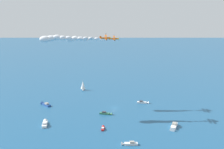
{
  "coord_description": "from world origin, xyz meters",
  "views": [
    {
      "loc": [
        104.4,
        125.35,
        53.86
      ],
      "look_at": [
        1.13,
        -0.86,
        21.92
      ],
      "focal_mm": 41.91,
      "sensor_mm": 36.0,
      "label": 1
    }
  ],
  "objects_px": {
    "sailboat_far_stbd": "(83,85)",
    "motorboat_trailing": "(106,113)",
    "motorboat_ahead": "(143,102)",
    "motorboat_offshore": "(174,127)",
    "wingwalker_lead": "(114,35)",
    "wingwalker_wingman": "(106,34)",
    "biplane_wingman": "(106,38)",
    "motorboat_near_centre": "(45,104)",
    "motorboat_inshore": "(129,144)",
    "motorboat_far_port": "(45,123)",
    "biplane_lead": "(114,38)",
    "motorboat_mid_cluster": "(103,128)"
  },
  "relations": [
    {
      "from": "sailboat_far_stbd",
      "to": "wingwalker_wingman",
      "type": "bearing_deg",
      "value": 71.1
    },
    {
      "from": "biplane_lead",
      "to": "wingwalker_wingman",
      "type": "height_order",
      "value": "wingwalker_wingman"
    },
    {
      "from": "motorboat_near_centre",
      "to": "biplane_wingman",
      "type": "distance_m",
      "value": 62.3
    },
    {
      "from": "motorboat_near_centre",
      "to": "wingwalker_wingman",
      "type": "xyz_separation_m",
      "value": [
        -23.11,
        36.62,
        47.06
      ]
    },
    {
      "from": "motorboat_near_centre",
      "to": "wingwalker_wingman",
      "type": "relative_size",
      "value": 5.3
    },
    {
      "from": "motorboat_mid_cluster",
      "to": "biplane_lead",
      "type": "height_order",
      "value": "biplane_lead"
    },
    {
      "from": "motorboat_inshore",
      "to": "motorboat_far_port",
      "type": "bearing_deg",
      "value": -67.75
    },
    {
      "from": "motorboat_near_centre",
      "to": "motorboat_ahead",
      "type": "distance_m",
      "value": 66.43
    },
    {
      "from": "motorboat_near_centre",
      "to": "biplane_lead",
      "type": "xyz_separation_m",
      "value": [
        -38.39,
        25.77,
        43.46
      ]
    },
    {
      "from": "sailboat_far_stbd",
      "to": "motorboat_trailing",
      "type": "distance_m",
      "value": 62.12
    },
    {
      "from": "biplane_lead",
      "to": "wingwalker_lead",
      "type": "xyz_separation_m",
      "value": [
        0.12,
        0.18,
        2.18
      ]
    },
    {
      "from": "motorboat_near_centre",
      "to": "motorboat_far_port",
      "type": "bearing_deg",
      "value": 64.44
    },
    {
      "from": "motorboat_near_centre",
      "to": "motorboat_ahead",
      "type": "relative_size",
      "value": 1.29
    },
    {
      "from": "motorboat_ahead",
      "to": "sailboat_far_stbd",
      "type": "bearing_deg",
      "value": -77.81
    },
    {
      "from": "motorboat_mid_cluster",
      "to": "sailboat_far_stbd",
      "type": "bearing_deg",
      "value": -115.94
    },
    {
      "from": "motorboat_near_centre",
      "to": "biplane_wingman",
      "type": "bearing_deg",
      "value": 122.51
    },
    {
      "from": "motorboat_trailing",
      "to": "biplane_wingman",
      "type": "xyz_separation_m",
      "value": [
        -2.47,
        -3.4,
        45.01
      ]
    },
    {
      "from": "motorboat_near_centre",
      "to": "motorboat_trailing",
      "type": "xyz_separation_m",
      "value": [
        -20.75,
        39.84,
        -0.13
      ]
    },
    {
      "from": "motorboat_near_centre",
      "to": "motorboat_ahead",
      "type": "xyz_separation_m",
      "value": [
        -54.24,
        38.35,
        -0.1
      ]
    },
    {
      "from": "motorboat_inshore",
      "to": "motorboat_trailing",
      "type": "height_order",
      "value": "motorboat_trailing"
    },
    {
      "from": "wingwalker_lead",
      "to": "wingwalker_wingman",
      "type": "height_order",
      "value": "wingwalker_wingman"
    },
    {
      "from": "motorboat_near_centre",
      "to": "motorboat_ahead",
      "type": "height_order",
      "value": "motorboat_near_centre"
    },
    {
      "from": "biplane_wingman",
      "to": "wingwalker_wingman",
      "type": "xyz_separation_m",
      "value": [
        0.12,
        0.18,
        2.18
      ]
    },
    {
      "from": "biplane_lead",
      "to": "motorboat_offshore",
      "type": "bearing_deg",
      "value": 86.37
    },
    {
      "from": "sailboat_far_stbd",
      "to": "biplane_wingman",
      "type": "bearing_deg",
      "value": 71.15
    },
    {
      "from": "wingwalker_lead",
      "to": "motorboat_far_port",
      "type": "bearing_deg",
      "value": 6.16
    },
    {
      "from": "motorboat_far_port",
      "to": "motorboat_trailing",
      "type": "bearing_deg",
      "value": 167.26
    },
    {
      "from": "motorboat_offshore",
      "to": "motorboat_ahead",
      "type": "relative_size",
      "value": 1.37
    },
    {
      "from": "motorboat_near_centre",
      "to": "motorboat_inshore",
      "type": "bearing_deg",
      "value": 92.74
    },
    {
      "from": "motorboat_mid_cluster",
      "to": "wingwalker_lead",
      "type": "bearing_deg",
      "value": -137.17
    },
    {
      "from": "biplane_lead",
      "to": "biplane_wingman",
      "type": "relative_size",
      "value": 1.0
    },
    {
      "from": "biplane_wingman",
      "to": "motorboat_trailing",
      "type": "bearing_deg",
      "value": 53.96
    },
    {
      "from": "motorboat_inshore",
      "to": "wingwalker_lead",
      "type": "relative_size",
      "value": 3.9
    },
    {
      "from": "biplane_lead",
      "to": "motorboat_inshore",
      "type": "bearing_deg",
      "value": 56.39
    },
    {
      "from": "motorboat_ahead",
      "to": "biplane_lead",
      "type": "height_order",
      "value": "biplane_lead"
    },
    {
      "from": "motorboat_near_centre",
      "to": "motorboat_inshore",
      "type": "relative_size",
      "value": 1.36
    },
    {
      "from": "motorboat_ahead",
      "to": "biplane_wingman",
      "type": "relative_size",
      "value": 1.07
    },
    {
      "from": "motorboat_inshore",
      "to": "wingwalker_wingman",
      "type": "bearing_deg",
      "value": -115.13
    },
    {
      "from": "sailboat_far_stbd",
      "to": "motorboat_offshore",
      "type": "relative_size",
      "value": 0.85
    },
    {
      "from": "motorboat_far_port",
      "to": "sailboat_far_stbd",
      "type": "xyz_separation_m",
      "value": [
        -57.14,
        -50.17,
        3.13
      ]
    },
    {
      "from": "biplane_wingman",
      "to": "biplane_lead",
      "type": "bearing_deg",
      "value": -144.88
    },
    {
      "from": "sailboat_far_stbd",
      "to": "wingwalker_wingman",
      "type": "distance_m",
      "value": 72.92
    },
    {
      "from": "motorboat_trailing",
      "to": "wingwalker_lead",
      "type": "bearing_deg",
      "value": -141.59
    },
    {
      "from": "motorboat_ahead",
      "to": "biplane_lead",
      "type": "xyz_separation_m",
      "value": [
        15.85,
        -12.58,
        43.56
      ]
    },
    {
      "from": "motorboat_far_port",
      "to": "motorboat_ahead",
      "type": "bearing_deg",
      "value": 174.54
    },
    {
      "from": "sailboat_far_stbd",
      "to": "motorboat_inshore",
      "type": "distance_m",
      "value": 103.73
    },
    {
      "from": "motorboat_far_port",
      "to": "wingwalker_lead",
      "type": "relative_size",
      "value": 5.27
    },
    {
      "from": "motorboat_trailing",
      "to": "motorboat_ahead",
      "type": "distance_m",
      "value": 33.52
    },
    {
      "from": "motorboat_ahead",
      "to": "wingwalker_wingman",
      "type": "height_order",
      "value": "wingwalker_wingman"
    },
    {
      "from": "motorboat_near_centre",
      "to": "wingwalker_lead",
      "type": "relative_size",
      "value": 5.3
    }
  ]
}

